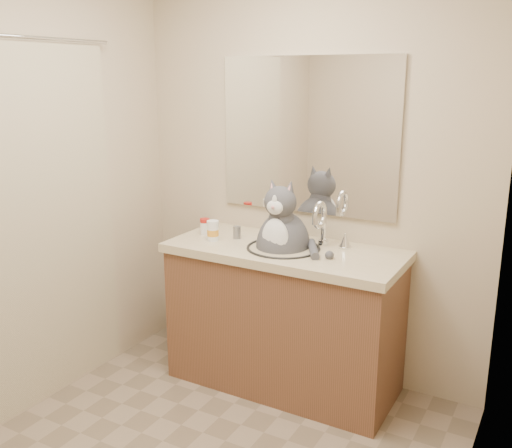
{
  "coord_description": "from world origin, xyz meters",
  "views": [
    {
      "loc": [
        1.36,
        -1.8,
        1.79
      ],
      "look_at": [
        -0.01,
        0.65,
        1.06
      ],
      "focal_mm": 40.0,
      "sensor_mm": 36.0,
      "label": 1
    }
  ],
  "objects": [
    {
      "name": "mirror",
      "position": [
        0.0,
        1.24,
        1.45
      ],
      "size": [
        1.1,
        0.02,
        0.9
      ],
      "primitive_type": "cube",
      "color": "white",
      "rests_on": "room"
    },
    {
      "name": "shower_curtain",
      "position": [
        -1.05,
        0.1,
        1.03
      ],
      "size": [
        0.02,
        1.3,
        1.93
      ],
      "color": "#C7B696",
      "rests_on": "ground"
    },
    {
      "name": "pill_bottle_orange",
      "position": [
        -0.43,
        0.88,
        0.91
      ],
      "size": [
        0.09,
        0.09,
        0.12
      ],
      "rotation": [
        0.0,
        0.0,
        0.3
      ],
      "color": "white",
      "rests_on": "vanity"
    },
    {
      "name": "room",
      "position": [
        0.0,
        0.0,
        1.2
      ],
      "size": [
        2.22,
        2.52,
        2.42
      ],
      "color": "#86725C",
      "rests_on": "ground"
    },
    {
      "name": "grey_canister",
      "position": [
        -0.33,
        0.99,
        0.89
      ],
      "size": [
        0.06,
        0.06,
        0.07
      ],
      "rotation": [
        0.0,
        0.0,
        -0.39
      ],
      "color": "slate",
      "rests_on": "vanity"
    },
    {
      "name": "vanity",
      "position": [
        0.0,
        0.96,
        0.44
      ],
      "size": [
        1.34,
        0.59,
        1.12
      ],
      "color": "brown",
      "rests_on": "ground"
    },
    {
      "name": "cat",
      "position": [
        -0.02,
        0.97,
        0.88
      ],
      "size": [
        0.44,
        0.35,
        0.6
      ],
      "rotation": [
        0.0,
        0.0,
        0.06
      ],
      "color": "#4B4B50",
      "rests_on": "vanity"
    },
    {
      "name": "pill_bottle_redcap",
      "position": [
        -0.54,
        0.97,
        0.9
      ],
      "size": [
        0.07,
        0.07,
        0.1
      ],
      "rotation": [
        0.0,
        0.0,
        0.34
      ],
      "color": "white",
      "rests_on": "vanity"
    }
  ]
}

